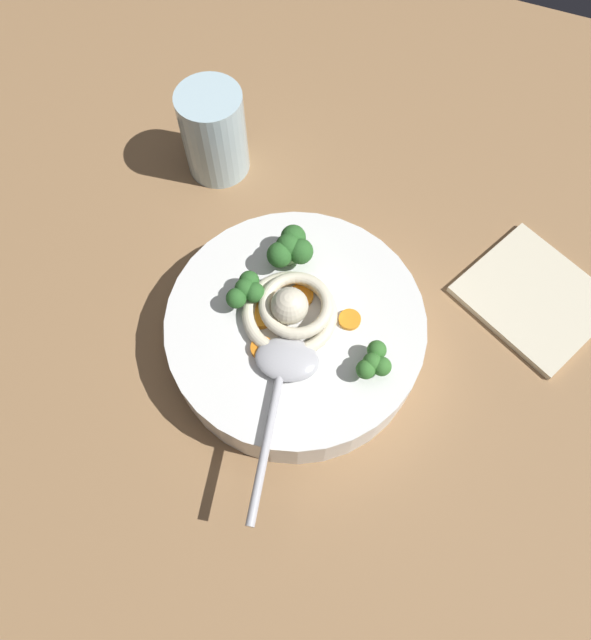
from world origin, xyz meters
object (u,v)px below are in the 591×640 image
(noodle_pile, at_px, (291,310))
(soup_spoon, at_px, (284,373))
(folded_napkin, at_px, (534,297))
(soup_bowl, at_px, (296,331))
(drinking_glass, at_px, (214,133))

(noodle_pile, height_order, soup_spoon, noodle_pile)
(soup_spoon, xyz_separation_m, folded_napkin, (0.20, -0.21, -0.06))
(soup_bowl, bearing_deg, soup_spoon, -168.40)
(soup_spoon, height_order, drinking_glass, drinking_glass)
(noodle_pile, xyz_separation_m, drinking_glass, (0.18, 0.17, -0.01))
(folded_napkin, bearing_deg, drinking_glass, 83.91)
(drinking_glass, distance_m, folded_napkin, 0.40)
(soup_bowl, xyz_separation_m, drinking_glass, (0.19, 0.17, 0.03))
(drinking_glass, xyz_separation_m, folded_napkin, (-0.04, -0.40, -0.05))
(soup_bowl, xyz_separation_m, folded_napkin, (0.14, -0.22, -0.02))
(soup_bowl, distance_m, folded_napkin, 0.27)
(noodle_pile, relative_size, drinking_glass, 0.94)
(soup_bowl, distance_m, drinking_glass, 0.26)
(folded_napkin, bearing_deg, soup_spoon, 133.68)
(soup_bowl, distance_m, noodle_pile, 0.04)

